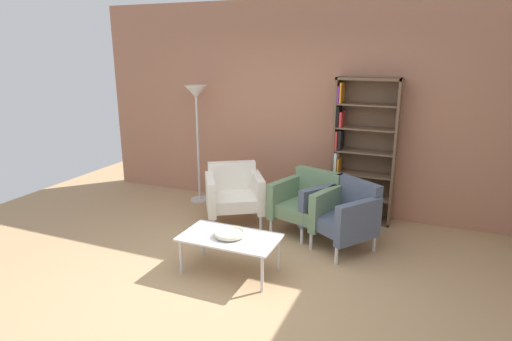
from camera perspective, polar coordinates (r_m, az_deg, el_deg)
ground_plane at (r=4.42m, az=-4.02°, el=-14.77°), size 8.32×8.32×0.00m
brick_back_panel at (r=6.15m, az=6.16°, el=8.26°), size 6.40×0.12×2.90m
bookshelf_tall at (r=5.86m, az=13.56°, el=2.35°), size 0.80×0.30×1.90m
coffee_table_low at (r=4.47m, az=-3.48°, el=-9.05°), size 1.00×0.56×0.40m
decorative_bowl at (r=4.45m, az=-3.49°, el=-8.27°), size 0.32×0.32×0.05m
armchair_corner_red at (r=5.70m, az=-2.95°, el=-2.97°), size 0.94×0.92×0.78m
armchair_near_window at (r=5.40m, az=6.88°, el=-4.14°), size 0.88×0.84×0.78m
armchair_spare_guest at (r=5.11m, az=11.40°, el=-5.55°), size 0.94×0.93×0.78m
floor_lamp_torchiere at (r=6.38m, az=-7.88°, el=8.45°), size 0.32×0.32×1.74m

